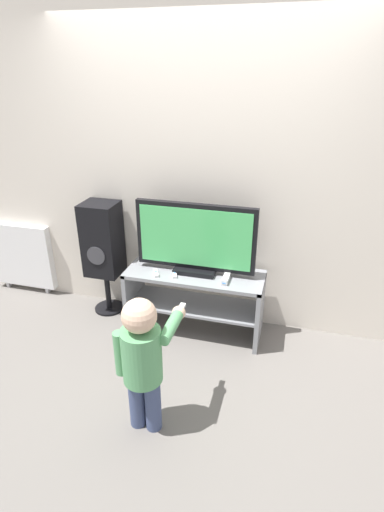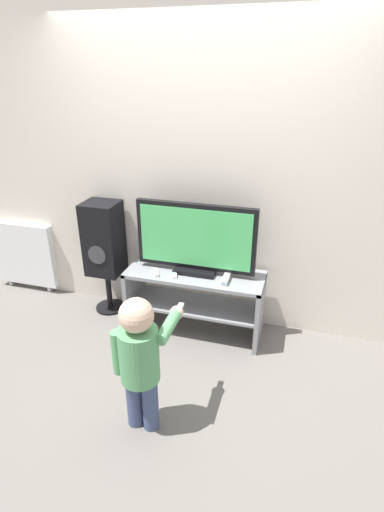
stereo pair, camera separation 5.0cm
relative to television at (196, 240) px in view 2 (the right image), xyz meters
The scene contains 10 objects.
ground_plane 0.89m from the television, 90.00° to the right, with size 16.00×16.00×0.00m, color slate.
wall_back 0.52m from the television, 90.00° to the left, with size 10.00×0.06×2.60m.
tv_stand 0.49m from the television, 90.00° to the right, with size 1.16×0.42×0.56m.
television is the anchor object (origin of this frame).
game_console 0.40m from the television, 17.11° to the right, with size 0.05×0.17×0.04m.
remote_primary 0.43m from the television, 157.41° to the right, with size 0.09×0.13×0.03m.
remote_secondary 0.33m from the television, 145.63° to the right, with size 0.08×0.13×0.03m.
child 1.15m from the television, 91.37° to the right, with size 0.36×0.52×0.95m.
speaker_tower 0.90m from the television, behind, with size 0.31×0.29×1.06m.
radiator 1.94m from the television, behind, with size 0.68×0.08×0.72m.
Camera 2 is at (0.81, -2.62, 2.11)m, focal length 28.00 mm.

